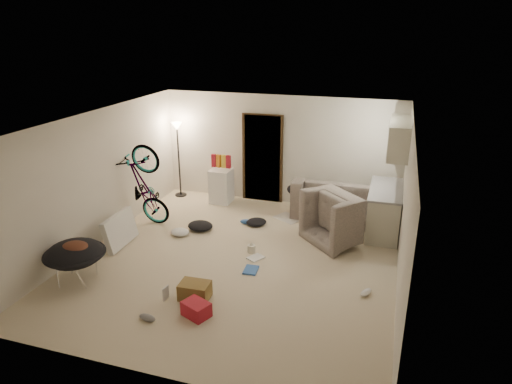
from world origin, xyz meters
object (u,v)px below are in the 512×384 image
(saucer_chair, at_px, (75,259))
(tv_box, at_px, (120,230))
(floor_lamp, at_px, (178,144))
(kitchen_counter, at_px, (384,211))
(drink_case_a, at_px, (195,291))
(bicycle, at_px, (146,203))
(juicer, at_px, (251,248))
(drink_case_b, at_px, (196,309))
(armchair, at_px, (346,222))
(sofa, at_px, (342,204))
(mini_fridge, at_px, (221,186))

(saucer_chair, distance_m, tv_box, 1.36)
(saucer_chair, bearing_deg, floor_lamp, 92.31)
(kitchen_counter, distance_m, drink_case_a, 4.27)
(bicycle, bearing_deg, saucer_chair, -175.83)
(floor_lamp, distance_m, drink_case_a, 4.71)
(saucer_chair, xyz_separation_m, juicer, (2.40, 1.79, -0.33))
(kitchen_counter, relative_size, drink_case_b, 3.96)
(armchair, bearing_deg, juicer, 78.77)
(bicycle, distance_m, juicer, 2.56)
(floor_lamp, height_order, sofa, floor_lamp)
(kitchen_counter, relative_size, sofa, 0.71)
(tv_box, height_order, juicer, tv_box)
(kitchen_counter, bearing_deg, juicer, -143.57)
(mini_fridge, distance_m, drink_case_b, 4.50)
(tv_box, relative_size, drink_case_b, 2.45)
(mini_fridge, relative_size, tv_box, 0.86)
(kitchen_counter, xyz_separation_m, mini_fridge, (-3.71, 0.55, -0.04))
(armchair, height_order, juicer, armchair)
(juicer, bearing_deg, armchair, 34.47)
(armchair, bearing_deg, saucer_chair, 80.13)
(armchair, relative_size, drink_case_a, 2.48)
(floor_lamp, relative_size, drink_case_b, 4.77)
(armchair, distance_m, juicer, 1.94)
(bicycle, height_order, mini_fridge, bicycle)
(sofa, bearing_deg, bicycle, 22.95)
(mini_fridge, distance_m, juicer, 2.67)
(bicycle, bearing_deg, drink_case_a, -133.96)
(armchair, height_order, drink_case_a, armchair)
(armchair, bearing_deg, tv_box, 64.91)
(armchair, bearing_deg, kitchen_counter, -95.09)
(mini_fridge, height_order, juicer, mini_fridge)
(floor_lamp, height_order, mini_fridge, floor_lamp)
(saucer_chair, height_order, drink_case_a, saucer_chair)
(drink_case_a, bearing_deg, floor_lamp, 116.27)
(floor_lamp, relative_size, mini_fridge, 2.27)
(juicer, bearing_deg, tv_box, -169.94)
(kitchen_counter, bearing_deg, sofa, 152.93)
(drink_case_a, bearing_deg, mini_fridge, 103.00)
(mini_fridge, bearing_deg, kitchen_counter, -7.04)
(armchair, relative_size, tv_box, 1.21)
(sofa, xyz_separation_m, tv_box, (-3.85, -2.56, -0.00))
(floor_lamp, distance_m, kitchen_counter, 4.95)
(floor_lamp, distance_m, juicer, 3.67)
(drink_case_b, bearing_deg, mini_fridge, 130.19)
(bicycle, distance_m, drink_case_a, 3.07)
(floor_lamp, xyz_separation_m, kitchen_counter, (4.83, -0.65, -0.87))
(bicycle, relative_size, juicer, 8.57)
(floor_lamp, xyz_separation_m, sofa, (3.95, -0.20, -1.00))
(floor_lamp, bearing_deg, sofa, -2.90)
(drink_case_a, relative_size, drink_case_b, 1.20)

